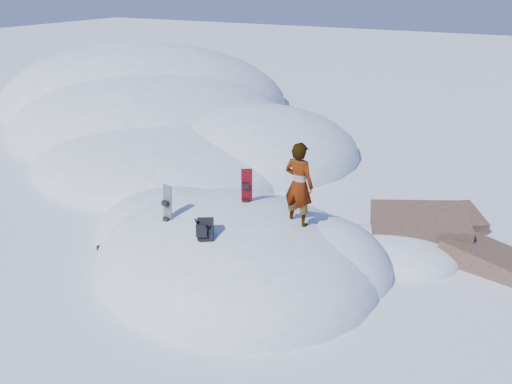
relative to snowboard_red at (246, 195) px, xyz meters
The scene contains 9 objects.
ground 1.72m from the snowboard_red, 95.74° to the right, with size 120.00×120.00×0.00m, color white.
snow_mound 1.67m from the snowboard_red, 127.19° to the right, with size 8.00×6.00×3.00m.
snow_ridge 14.12m from the snowboard_red, 138.40° to the left, with size 21.50×18.50×6.40m.
rock_outcrop 4.71m from the snowboard_red, 34.00° to the left, with size 4.68×4.41×1.68m.
snowboard_red is the anchor object (origin of this frame).
snowboard_dark 1.91m from the snowboard_red, 130.59° to the right, with size 0.27×0.20×1.34m.
backpack 1.80m from the snowboard_red, 89.07° to the right, with size 0.47×0.52×0.55m.
gear_pile 3.72m from the snowboard_red, 154.67° to the right, with size 0.77×0.58×0.21m.
person 1.53m from the snowboard_red, ahead, with size 0.70×0.46×1.93m, color slate.
Camera 1 is at (5.45, -8.82, 6.37)m, focal length 35.00 mm.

